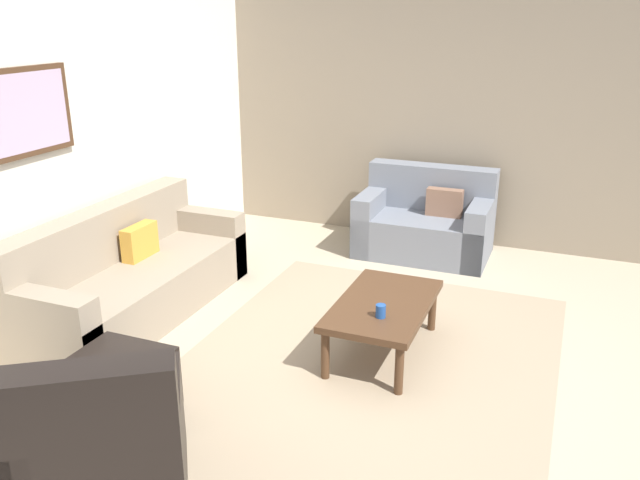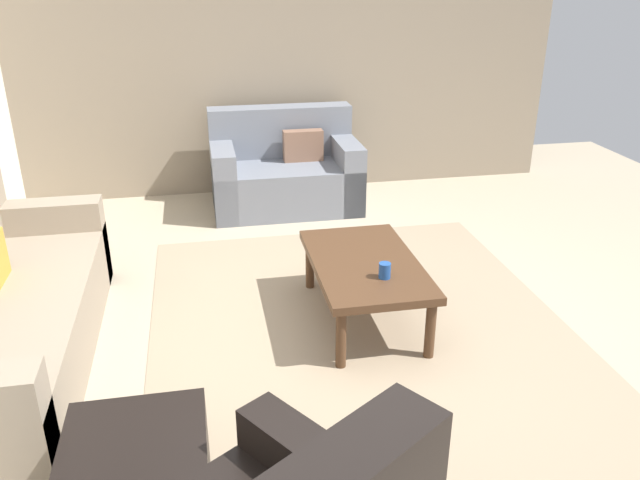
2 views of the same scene
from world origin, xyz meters
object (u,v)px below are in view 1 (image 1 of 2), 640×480
coffee_table (383,308)px  cup (381,311)px  ottoman (118,388)px  armchair_leather (102,459)px  couch_loveseat (426,224)px  framed_artwork (28,112)px  couch_main (126,279)px

coffee_table → cup: size_ratio=11.85×
ottoman → armchair_leather: bearing=-146.0°
couch_loveseat → armchair_leather: (-4.26, 0.63, 0.00)m
ottoman → framed_artwork: 2.14m
ottoman → coffee_table: 1.89m
couch_main → couch_loveseat: 3.06m
couch_main → coffee_table: (0.14, -2.17, 0.06)m
couch_loveseat → ottoman: 3.74m
ottoman → framed_artwork: size_ratio=0.70×
couch_main → armchair_leather: (-1.93, -1.34, 0.01)m
cup → framed_artwork: bearing=96.2°
couch_main → cup: (-0.11, -2.22, 0.16)m
couch_main → cup: bearing=-92.8°
coffee_table → couch_loveseat: bearing=5.1°
cup → ottoman: bearing=130.1°
coffee_table → framed_artwork: (-0.53, 2.56, 1.34)m
framed_artwork → ottoman: bearing=-123.6°
ottoman → framed_artwork: bearing=56.4°
ottoman → framed_artwork: framed_artwork is taller
couch_main → couch_loveseat: (2.34, -1.97, 0.00)m
armchair_leather → coffee_table: bearing=-21.9°
ottoman → coffee_table: (1.38, -1.29, 0.16)m
couch_loveseat → armchair_leather: armchair_leather is taller
coffee_table → armchair_leather: bearing=158.1°
armchair_leather → ottoman: (0.69, 0.46, -0.11)m
coffee_table → framed_artwork: framed_artwork is taller
couch_loveseat → framed_artwork: framed_artwork is taller
couch_loveseat → ottoman: size_ratio=2.36×
couch_main → coffee_table: couch_main is taller
coffee_table → framed_artwork: bearing=101.7°
ottoman → cup: (1.13, -1.34, 0.26)m
armchair_leather → framed_artwork: (1.53, 1.73, 1.40)m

